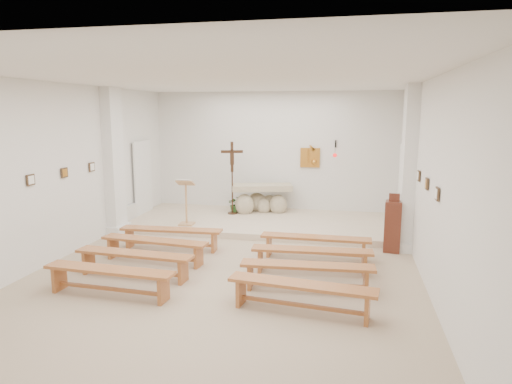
% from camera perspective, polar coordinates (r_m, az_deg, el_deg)
% --- Properties ---
extents(ground, '(7.00, 10.00, 0.00)m').
position_cam_1_polar(ground, '(8.73, -3.43, -9.64)').
color(ground, tan).
rests_on(ground, ground).
extents(wall_left, '(0.02, 10.00, 3.50)m').
position_cam_1_polar(wall_left, '(9.82, -23.60, 2.25)').
color(wall_left, silver).
rests_on(wall_left, ground).
extents(wall_right, '(0.02, 10.00, 3.50)m').
position_cam_1_polar(wall_right, '(8.12, 20.93, 0.96)').
color(wall_right, silver).
rests_on(wall_right, ground).
extents(wall_back, '(7.00, 0.02, 3.50)m').
position_cam_1_polar(wall_back, '(13.16, 2.22, 4.85)').
color(wall_back, silver).
rests_on(wall_back, ground).
extents(ceiling, '(7.00, 10.00, 0.02)m').
position_cam_1_polar(ceiling, '(8.24, -3.69, 13.86)').
color(ceiling, silver).
rests_on(ceiling, wall_back).
extents(sanctuary_platform, '(6.98, 3.00, 0.15)m').
position_cam_1_polar(sanctuary_platform, '(11.98, 0.97, -3.79)').
color(sanctuary_platform, beige).
rests_on(sanctuary_platform, ground).
extents(pilaster_left, '(0.26, 0.55, 3.50)m').
position_cam_1_polar(pilaster_left, '(11.44, -17.34, 3.62)').
color(pilaster_left, white).
rests_on(pilaster_left, ground).
extents(pilaster_right, '(0.26, 0.55, 3.50)m').
position_cam_1_polar(pilaster_right, '(10.07, 18.51, 2.74)').
color(pilaster_right, white).
rests_on(pilaster_right, ground).
extents(gold_wall_relief, '(0.55, 0.04, 0.55)m').
position_cam_1_polar(gold_wall_relief, '(13.00, 6.78, 4.28)').
color(gold_wall_relief, '#C2802D').
rests_on(gold_wall_relief, wall_back).
extents(sanctuary_lamp, '(0.11, 0.36, 0.44)m').
position_cam_1_polar(sanctuary_lamp, '(12.69, 9.85, 4.79)').
color(sanctuary_lamp, black).
rests_on(sanctuary_lamp, wall_back).
extents(station_frame_left_front, '(0.03, 0.20, 0.20)m').
position_cam_1_polar(station_frame_left_front, '(9.18, -26.35, 1.37)').
color(station_frame_left_front, '#44301E').
rests_on(station_frame_left_front, wall_left).
extents(station_frame_left_mid, '(0.03, 0.20, 0.20)m').
position_cam_1_polar(station_frame_left_mid, '(9.98, -22.84, 2.24)').
color(station_frame_left_mid, '#44301E').
rests_on(station_frame_left_mid, wall_left).
extents(station_frame_left_rear, '(0.03, 0.20, 0.20)m').
position_cam_1_polar(station_frame_left_rear, '(10.81, -19.85, 2.97)').
color(station_frame_left_rear, '#44301E').
rests_on(station_frame_left_rear, wall_left).
extents(station_frame_right_front, '(0.03, 0.20, 0.20)m').
position_cam_1_polar(station_frame_right_front, '(7.35, 21.71, -0.22)').
color(station_frame_right_front, '#44301E').
rests_on(station_frame_right_front, wall_right).
extents(station_frame_right_mid, '(0.03, 0.20, 0.20)m').
position_cam_1_polar(station_frame_right_mid, '(8.32, 20.57, 0.98)').
color(station_frame_right_mid, '#44301E').
rests_on(station_frame_right_mid, wall_right).
extents(station_frame_right_rear, '(0.03, 0.20, 0.20)m').
position_cam_1_polar(station_frame_right_rear, '(9.30, 19.67, 1.92)').
color(station_frame_right_rear, '#44301E').
rests_on(station_frame_right_rear, wall_right).
extents(radiator_left, '(0.10, 0.85, 0.52)m').
position_cam_1_polar(radiator_left, '(12.31, -15.65, -2.86)').
color(radiator_left, silver).
rests_on(radiator_left, ground).
extents(radiator_right, '(0.10, 0.85, 0.52)m').
position_cam_1_polar(radiator_right, '(11.03, 17.99, -4.46)').
color(radiator_right, silver).
rests_on(radiator_right, ground).
extents(altar, '(1.77, 1.05, 0.86)m').
position_cam_1_polar(altar, '(12.80, 0.66, -1.05)').
color(altar, '#C5B996').
rests_on(altar, sanctuary_platform).
extents(lectern, '(0.44, 0.38, 1.17)m').
position_cam_1_polar(lectern, '(11.41, -8.74, -1.25)').
color(lectern, tan).
rests_on(lectern, sanctuary_platform).
extents(crucifix_stand, '(0.59, 0.26, 1.98)m').
position_cam_1_polar(crucifix_stand, '(12.43, -3.00, 2.44)').
color(crucifix_stand, '#382111').
rests_on(crucifix_stand, sanctuary_platform).
extents(potted_plant, '(0.56, 0.54, 0.48)m').
position_cam_1_polar(potted_plant, '(12.75, -2.58, -1.51)').
color(potted_plant, '#285220').
rests_on(potted_plant, sanctuary_platform).
extents(donation_pedestal, '(0.38, 0.38, 1.26)m').
position_cam_1_polar(donation_pedestal, '(10.05, 16.74, -4.12)').
color(donation_pedestal, '#5C2A1A').
rests_on(donation_pedestal, ground).
extents(bench_left_front, '(2.21, 0.46, 0.46)m').
position_cam_1_polar(bench_left_front, '(10.00, -10.56, -5.15)').
color(bench_left_front, '#AD6132').
rests_on(bench_left_front, ground).
extents(bench_right_front, '(2.20, 0.37, 0.46)m').
position_cam_1_polar(bench_right_front, '(9.30, 7.44, -6.22)').
color(bench_right_front, '#AD6132').
rests_on(bench_right_front, ground).
extents(bench_left_second, '(2.22, 0.57, 0.46)m').
position_cam_1_polar(bench_left_second, '(9.24, -12.59, -6.48)').
color(bench_left_second, '#AD6132').
rests_on(bench_left_second, ground).
extents(bench_right_second, '(2.22, 0.48, 0.46)m').
position_cam_1_polar(bench_right_second, '(8.48, 6.98, -7.82)').
color(bench_right_second, '#AD6132').
rests_on(bench_right_second, ground).
extents(bench_left_third, '(2.22, 0.50, 0.46)m').
position_cam_1_polar(bench_left_third, '(8.50, -15.00, -8.05)').
color(bench_left_third, '#AD6132').
rests_on(bench_left_third, ground).
extents(bench_right_third, '(2.22, 0.49, 0.46)m').
position_cam_1_polar(bench_right_third, '(7.67, 6.42, -9.77)').
color(bench_right_third, '#AD6132').
rests_on(bench_right_third, ground).
extents(bench_left_fourth, '(2.21, 0.48, 0.46)m').
position_cam_1_polar(bench_left_fourth, '(7.79, -17.87, -9.88)').
color(bench_left_fourth, '#AD6132').
rests_on(bench_left_fourth, ground).
extents(bench_right_fourth, '(2.22, 0.61, 0.46)m').
position_cam_1_polar(bench_right_fourth, '(6.87, 5.71, -12.17)').
color(bench_right_fourth, '#AD6132').
rests_on(bench_right_fourth, ground).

